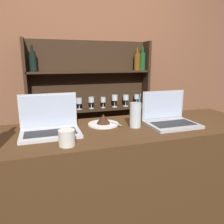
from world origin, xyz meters
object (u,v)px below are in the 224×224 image
(laptop_near, at_px, (50,125))
(water_glass, at_px, (135,115))
(coffee_cup, at_px, (67,138))
(cake_plate, at_px, (103,121))
(laptop_far, at_px, (169,118))

(laptop_near, height_order, water_glass, laptop_near)
(laptop_near, relative_size, coffee_cup, 4.07)
(cake_plate, bearing_deg, laptop_near, -168.26)
(cake_plate, relative_size, coffee_cup, 2.46)
(cake_plate, bearing_deg, laptop_far, -16.41)
(cake_plate, distance_m, coffee_cup, 0.40)
(laptop_far, bearing_deg, cake_plate, 163.59)
(coffee_cup, bearing_deg, cake_plate, 46.98)
(laptop_near, distance_m, laptop_far, 0.77)
(laptop_near, height_order, coffee_cup, laptop_near)
(coffee_cup, bearing_deg, laptop_far, 13.73)
(laptop_far, bearing_deg, coffee_cup, -166.27)
(laptop_near, relative_size, water_glass, 1.57)
(laptop_far, xyz_separation_m, coffee_cup, (-0.70, -0.17, -0.00))
(laptop_far, height_order, cake_plate, laptop_far)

